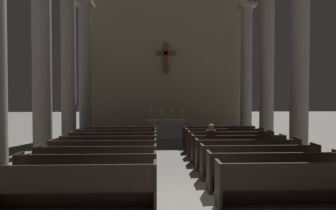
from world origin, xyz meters
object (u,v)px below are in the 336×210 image
(pew_right_row_1, at_px, (296,184))
(column_right_second, at_px, (300,57))
(lone_worshipper, at_px, (211,142))
(pew_left_row_3, at_px, (97,163))
(pew_right_row_4, at_px, (247,154))
(column_right_fourth, at_px, (246,72))
(pew_right_row_3, at_px, (259,162))
(pew_right_row_8, at_px, (219,136))
(pew_left_row_1, at_px, (75,187))
(pew_left_row_8, at_px, (120,137))
(column_left_fourth, at_px, (85,71))
(candlestick_outer_left, at_px, (151,116))
(candlestick_inner_left, at_px, (161,116))
(pew_right_row_2, at_px, (275,171))
(column_left_second, at_px, (42,56))
(pew_left_row_4, at_px, (103,155))
(altar, at_px, (167,128))
(column_right_third, at_px, (267,66))
(pew_right_row_7, at_px, (224,140))
(pew_left_row_7, at_px, (117,140))
(pew_right_row_6, at_px, (230,144))
(pew_left_row_2, at_px, (88,173))
(candlestick_inner_right, at_px, (172,116))
(column_left_third, at_px, (68,65))
(pew_left_row_6, at_px, (113,144))
(pew_left_row_5, at_px, (109,149))

(pew_right_row_1, relative_size, column_right_second, 0.42)
(lone_worshipper, bearing_deg, pew_left_row_3, -148.19)
(pew_right_row_4, height_order, column_right_fourth, column_right_fourth)
(pew_right_row_3, distance_m, pew_right_row_8, 5.25)
(pew_left_row_1, distance_m, pew_right_row_8, 8.55)
(pew_left_row_8, bearing_deg, column_left_fourth, 122.08)
(pew_right_row_4, height_order, candlestick_outer_left, candlestick_outer_left)
(pew_left_row_3, bearing_deg, candlestick_inner_left, 77.39)
(pew_right_row_2, distance_m, column_left_second, 8.40)
(pew_left_row_4, height_order, altar, altar)
(candlestick_outer_left, bearing_deg, pew_right_row_2, -72.25)
(column_right_third, bearing_deg, pew_right_row_7, -144.66)
(altar, bearing_deg, column_right_third, -28.77)
(pew_right_row_7, xyz_separation_m, column_left_second, (-6.78, -1.48, 3.20))
(pew_left_row_7, bearing_deg, pew_right_row_4, -35.77)
(pew_right_row_6, height_order, column_left_fourth, column_left_fourth)
(pew_right_row_3, xyz_separation_m, pew_right_row_7, (0.00, 4.20, 0.00))
(pew_left_row_1, relative_size, pew_left_row_2, 1.00)
(pew_right_row_8, bearing_deg, pew_left_row_4, -136.16)
(pew_left_row_2, xyz_separation_m, pew_right_row_4, (4.37, 2.10, 0.00))
(pew_right_row_3, distance_m, column_right_second, 4.85)
(pew_left_row_2, distance_m, pew_left_row_4, 2.10)
(column_right_third, bearing_deg, pew_right_row_6, -131.15)
(candlestick_inner_right, bearing_deg, candlestick_inner_left, 180.00)
(pew_right_row_2, bearing_deg, column_right_third, 70.89)
(pew_right_row_2, distance_m, pew_right_row_4, 2.10)
(column_left_third, bearing_deg, column_right_second, -19.12)
(pew_left_row_6, distance_m, candlestick_outer_left, 5.50)
(pew_right_row_6, height_order, column_left_third, column_left_third)
(pew_right_row_2, distance_m, candlestick_outer_left, 9.98)
(pew_left_row_3, relative_size, pew_right_row_8, 1.00)
(pew_left_row_7, bearing_deg, pew_right_row_7, 0.00)
(pew_left_row_5, bearing_deg, candlestick_inner_left, 73.42)
(pew_left_row_8, relative_size, column_left_second, 0.42)
(pew_left_row_7, xyz_separation_m, pew_right_row_7, (4.37, 0.00, 0.00))
(pew_left_row_5, relative_size, pew_right_row_8, 1.00)
(pew_left_row_4, relative_size, pew_right_row_2, 1.00)
(pew_right_row_6, xyz_separation_m, column_left_fourth, (-6.78, 5.95, 3.20))
(pew_left_row_2, bearing_deg, column_left_third, 109.11)
(pew_left_row_8, bearing_deg, altar, 55.53)
(pew_left_row_2, relative_size, pew_left_row_5, 1.00)
(pew_right_row_6, relative_size, pew_right_row_7, 1.00)
(pew_left_row_3, height_order, column_left_second, column_left_second)
(pew_right_row_7, distance_m, column_right_third, 4.36)
(pew_right_row_7, height_order, column_right_third, column_right_third)
(pew_left_row_1, height_order, column_left_third, column_left_third)
(pew_right_row_6, bearing_deg, pew_right_row_7, 90.00)
(pew_left_row_1, relative_size, pew_right_row_3, 1.00)
(pew_left_row_6, distance_m, column_right_third, 7.99)
(pew_right_row_1, height_order, column_left_third, column_left_third)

